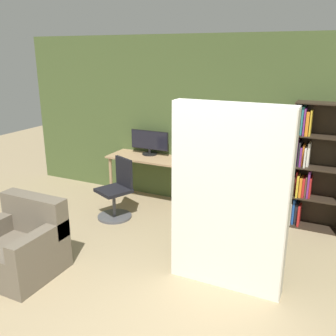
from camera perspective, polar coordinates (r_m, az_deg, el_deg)
wall_back at (r=5.82m, az=11.24°, el=6.21°), size 8.00×0.06×2.70m
desk at (r=6.22m, az=-3.05°, el=0.74°), size 1.33×0.57×0.77m
monitor at (r=6.28m, az=-2.83°, el=4.01°), size 0.69×0.25×0.41m
office_chair at (r=5.75m, az=-7.81°, el=-3.97°), size 0.58×0.58×0.91m
bookshelf at (r=5.61m, az=20.87°, el=0.05°), size 0.74×0.33×1.80m
mattress_near at (r=3.89m, az=9.30°, el=-4.81°), size 1.21×0.19×1.98m
armchair at (r=4.67m, az=-21.39°, el=-11.00°), size 0.85×0.80×0.85m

